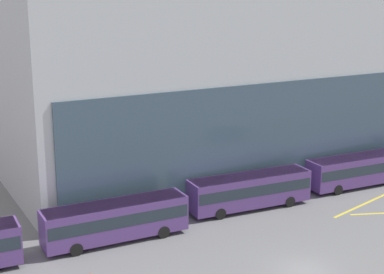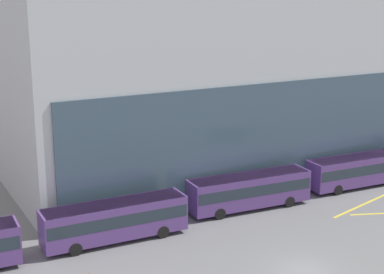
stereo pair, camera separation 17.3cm
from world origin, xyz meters
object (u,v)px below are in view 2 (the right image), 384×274
Objects in this scene: airliner_at_gate_far at (125,89)px; shuttle_bus_3 at (359,169)px; shuttle_bus_2 at (249,189)px; floodlight_mast at (92,4)px; shuttle_bus_1 at (115,219)px.

shuttle_bus_3 is at bearing -152.53° from airliner_at_gate_far.
shuttle_bus_2 is 24.14m from floodlight_mast.
floodlight_mast is (4.63, 16.76, 15.99)m from shuttle_bus_1.
airliner_at_gate_far is at bearing 90.10° from shuttle_bus_2.
airliner_at_gate_far reaches higher than shuttle_bus_3.
floodlight_mast reaches higher than airliner_at_gate_far.
shuttle_bus_3 is (13.16, -0.11, 0.00)m from shuttle_bus_2.
floodlight_mast is (-8.53, 15.95, 15.99)m from shuttle_bus_2.
airliner_at_gate_far is 36.48m from shuttle_bus_3.
shuttle_bus_2 is at bearing 5.25° from shuttle_bus_1.
shuttle_bus_1 is (-15.52, -35.33, -3.83)m from airliner_at_gate_far.
shuttle_bus_3 is at bearing 3.54° from shuttle_bus_2.
floodlight_mast reaches higher than shuttle_bus_1.
shuttle_bus_3 is 0.39× the size of floodlight_mast.
shuttle_bus_2 is (-2.36, -34.53, -3.83)m from airliner_at_gate_far.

